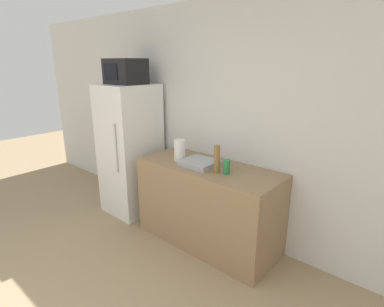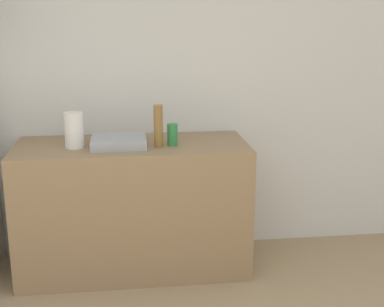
# 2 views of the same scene
# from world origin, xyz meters

# --- Properties ---
(wall_back) EXTENTS (8.00, 0.06, 2.60)m
(wall_back) POSITION_xyz_m (0.00, 2.71, 1.30)
(wall_back) COLOR silver
(wall_back) RESTS_ON ground_plane
(refrigerator) EXTENTS (0.63, 0.67, 1.70)m
(refrigerator) POSITION_xyz_m (-1.36, 2.31, 0.85)
(refrigerator) COLOR white
(refrigerator) RESTS_ON ground_plane
(microwave) EXTENTS (0.47, 0.36, 0.30)m
(microwave) POSITION_xyz_m (-1.36, 2.31, 1.85)
(microwave) COLOR black
(microwave) RESTS_ON refrigerator
(counter) EXTENTS (1.57, 0.66, 0.90)m
(counter) POSITION_xyz_m (-0.09, 2.35, 0.45)
(counter) COLOR #937551
(counter) RESTS_ON ground_plane
(sink_basin) EXTENTS (0.36, 0.32, 0.06)m
(sink_basin) POSITION_xyz_m (-0.18, 2.30, 0.93)
(sink_basin) COLOR #9EA3A8
(sink_basin) RESTS_ON counter
(bottle_tall) EXTENTS (0.06, 0.06, 0.28)m
(bottle_tall) POSITION_xyz_m (0.08, 2.25, 1.04)
(bottle_tall) COLOR olive
(bottle_tall) RESTS_ON counter
(bottle_short) EXTENTS (0.07, 0.07, 0.15)m
(bottle_short) POSITION_xyz_m (0.18, 2.29, 0.97)
(bottle_short) COLOR #2D7F42
(bottle_short) RESTS_ON counter
(paper_towel_roll) EXTENTS (0.12, 0.12, 0.23)m
(paper_towel_roll) POSITION_xyz_m (-0.46, 2.30, 1.02)
(paper_towel_roll) COLOR white
(paper_towel_roll) RESTS_ON counter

